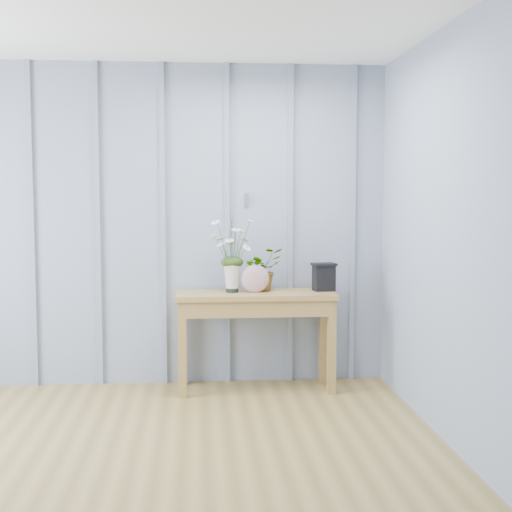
{
  "coord_description": "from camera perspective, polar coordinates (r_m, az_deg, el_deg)",
  "views": [
    {
      "loc": [
        0.51,
        -3.35,
        1.5
      ],
      "look_at": [
        0.95,
        1.94,
        1.03
      ],
      "focal_mm": 50.0,
      "sensor_mm": 36.0,
      "label": 1
    }
  ],
  "objects": [
    {
      "name": "spider_plant",
      "position": [
        5.49,
        0.52,
        -1.05
      ],
      "size": [
        0.38,
        0.36,
        0.33
      ],
      "primitive_type": "imported",
      "rotation": [
        0.0,
        0.0,
        0.44
      ],
      "color": "#1F3911",
      "rests_on": "sideboard"
    },
    {
      "name": "carved_box",
      "position": [
        5.5,
        5.45,
        -1.66
      ],
      "size": [
        0.19,
        0.16,
        0.21
      ],
      "color": "black",
      "rests_on": "sideboard"
    },
    {
      "name": "sideboard",
      "position": [
        5.43,
        -0.04,
        -4.1
      ],
      "size": [
        1.2,
        0.45,
        0.75
      ],
      "color": "olive",
      "rests_on": "ground"
    },
    {
      "name": "room_shell",
      "position": [
        4.32,
        -11.77,
        11.43
      ],
      "size": [
        4.0,
        4.5,
        2.5
      ],
      "color": "#8A94AD",
      "rests_on": "ground"
    },
    {
      "name": "ground",
      "position": [
        3.7,
        -12.99,
        -18.99
      ],
      "size": [
        4.5,
        4.5,
        0.0
      ],
      "primitive_type": "plane",
      "color": "olive",
      "rests_on": "ground"
    },
    {
      "name": "felt_disc_vessel",
      "position": [
        5.38,
        -0.06,
        -1.83
      ],
      "size": [
        0.21,
        0.07,
        0.21
      ],
      "primitive_type": "ellipsoid",
      "rotation": [
        0.0,
        0.0,
        0.03
      ],
      "color": "#874B66",
      "rests_on": "sideboard"
    },
    {
      "name": "daisy_vase",
      "position": [
        5.37,
        -1.92,
        1.01
      ],
      "size": [
        0.42,
        0.32,
        0.59
      ],
      "color": "black",
      "rests_on": "sideboard"
    }
  ]
}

